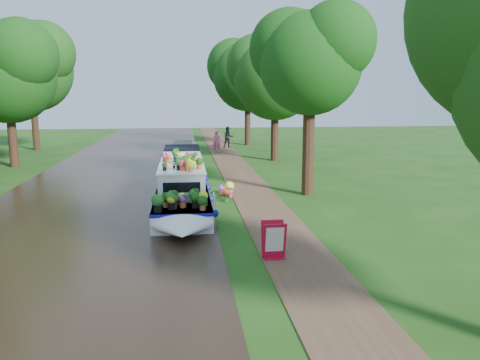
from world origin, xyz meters
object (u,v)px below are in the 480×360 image
object	(u,v)px
second_boat	(182,151)
sandwich_board	(274,242)
pedestrian_pink	(217,142)
pedestrian_dark	(228,137)
plant_boat	(182,184)

from	to	relation	value
second_boat	sandwich_board	bearing A→B (deg)	-80.42
sandwich_board	pedestrian_pink	world-z (taller)	pedestrian_pink
second_boat	pedestrian_pink	world-z (taller)	pedestrian_pink
pedestrian_dark	pedestrian_pink	bearing A→B (deg)	-115.86
sandwich_board	second_boat	bearing A→B (deg)	95.95
plant_boat	pedestrian_pink	distance (m)	18.39
second_boat	sandwich_board	world-z (taller)	second_boat
plant_boat	sandwich_board	distance (m)	8.27
sandwich_board	plant_boat	bearing A→B (deg)	108.44
plant_boat	pedestrian_dark	xyz separation A→B (m)	(4.15, 21.62, 0.13)
sandwich_board	pedestrian_dark	size ratio (longest dim) A/B	0.58
sandwich_board	pedestrian_pink	bearing A→B (deg)	89.01
pedestrian_pink	plant_boat	bearing A→B (deg)	-96.96
sandwich_board	pedestrian_pink	size ratio (longest dim) A/B	0.61
second_boat	pedestrian_dark	world-z (taller)	pedestrian_dark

